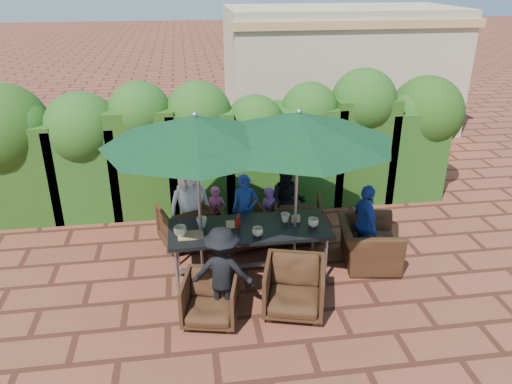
{
  "coord_description": "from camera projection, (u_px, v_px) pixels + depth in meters",
  "views": [
    {
      "loc": [
        -0.75,
        -6.27,
        4.1
      ],
      "look_at": [
        0.24,
        0.4,
        1.07
      ],
      "focal_mm": 35.0,
      "sensor_mm": 36.0,
      "label": 1
    }
  ],
  "objects": [
    {
      "name": "serving_tray",
      "position": [
        191.0,
        235.0,
        6.83
      ],
      "size": [
        0.35,
        0.25,
        0.02
      ],
      "primitive_type": "cube",
      "color": "#9D794C",
      "rests_on": "dining_table"
    },
    {
      "name": "cup_a",
      "position": [
        180.0,
        231.0,
        6.81
      ],
      "size": [
        0.18,
        0.18,
        0.14
      ],
      "primitive_type": "imported",
      "color": "beige",
      "rests_on": "dining_table"
    },
    {
      "name": "chair_near_left",
      "position": [
        210.0,
        297.0,
        6.24
      ],
      "size": [
        0.79,
        0.76,
        0.69
      ],
      "primitive_type": "imported",
      "rotation": [
        0.0,
        0.0,
        -0.22
      ],
      "color": "black",
      "rests_on": "ground"
    },
    {
      "name": "building",
      "position": [
        339.0,
        69.0,
        13.56
      ],
      "size": [
        6.2,
        3.08,
        3.2
      ],
      "color": "#BBAC8B",
      "rests_on": "ground"
    },
    {
      "name": "umbrella_right",
      "position": [
        298.0,
        127.0,
        6.48
      ],
      "size": [
        2.58,
        2.58,
        2.46
      ],
      "color": "gray",
      "rests_on": "ground"
    },
    {
      "name": "adult_far_right",
      "position": [
        287.0,
        202.0,
        8.14
      ],
      "size": [
        0.65,
        0.48,
        1.23
      ],
      "primitive_type": "imported",
      "rotation": [
        0.0,
        0.0,
        -0.21
      ],
      "color": "black",
      "rests_on": "ground"
    },
    {
      "name": "pedestrian_b",
      "position": [
        319.0,
        126.0,
        11.43
      ],
      "size": [
        0.84,
        0.61,
        1.6
      ],
      "primitive_type": "imported",
      "rotation": [
        0.0,
        0.0,
        3.33
      ],
      "color": "#E14F93",
      "rests_on": "ground"
    },
    {
      "name": "chair_far_left",
      "position": [
        185.0,
        223.0,
        7.98
      ],
      "size": [
        0.92,
        0.89,
        0.76
      ],
      "primitive_type": "imported",
      "rotation": [
        0.0,
        0.0,
        3.46
      ],
      "color": "black",
      "rests_on": "ground"
    },
    {
      "name": "cup_d",
      "position": [
        285.0,
        218.0,
        7.2
      ],
      "size": [
        0.14,
        0.14,
        0.13
      ],
      "primitive_type": "imported",
      "color": "beige",
      "rests_on": "dining_table"
    },
    {
      "name": "chair_far_right",
      "position": [
        298.0,
        215.0,
        8.2
      ],
      "size": [
        0.89,
        0.86,
        0.78
      ],
      "primitive_type": "imported",
      "rotation": [
        0.0,
        0.0,
        2.92
      ],
      "color": "black",
      "rests_on": "ground"
    },
    {
      "name": "ketchup_bottle",
      "position": [
        238.0,
        222.0,
        7.02
      ],
      "size": [
        0.04,
        0.04,
        0.17
      ],
      "primitive_type": "cylinder",
      "color": "#B20C0A",
      "rests_on": "dining_table"
    },
    {
      "name": "cup_e",
      "position": [
        313.0,
        222.0,
        7.07
      ],
      "size": [
        0.16,
        0.16,
        0.12
      ],
      "primitive_type": "imported",
      "color": "beige",
      "rests_on": "dining_table"
    },
    {
      "name": "pedestrian_c",
      "position": [
        370.0,
        121.0,
        11.37
      ],
      "size": [
        1.31,
        0.93,
        1.86
      ],
      "primitive_type": "imported",
      "rotation": [
        0.0,
        0.0,
        2.79
      ],
      "color": "gray",
      "rests_on": "ground"
    },
    {
      "name": "ground",
      "position": [
        244.0,
        269.0,
        7.43
      ],
      "size": [
        80.0,
        80.0,
        0.0
      ],
      "primitive_type": "plane",
      "color": "brown",
      "rests_on": "ground"
    },
    {
      "name": "dining_table",
      "position": [
        249.0,
        232.0,
        7.09
      ],
      "size": [
        2.28,
        0.9,
        0.75
      ],
      "color": "black",
      "rests_on": "ground"
    },
    {
      "name": "adult_near_left",
      "position": [
        222.0,
        272.0,
        6.26
      ],
      "size": [
        0.85,
        0.52,
        1.24
      ],
      "primitive_type": "imported",
      "rotation": [
        0.0,
        0.0,
        2.92
      ],
      "color": "black",
      "rests_on": "ground"
    },
    {
      "name": "umbrella_left",
      "position": [
        196.0,
        131.0,
        6.35
      ],
      "size": [
        2.47,
        2.47,
        2.46
      ],
      "color": "gray",
      "rests_on": "ground"
    },
    {
      "name": "sauce_bottle",
      "position": [
        239.0,
        219.0,
        7.1
      ],
      "size": [
        0.04,
        0.04,
        0.17
      ],
      "primitive_type": "cylinder",
      "color": "#4C230C",
      "rests_on": "dining_table"
    },
    {
      "name": "chair_far_mid",
      "position": [
        242.0,
        224.0,
        7.98
      ],
      "size": [
        0.83,
        0.8,
        0.72
      ],
      "primitive_type": "imported",
      "rotation": [
        0.0,
        0.0,
        3.37
      ],
      "color": "black",
      "rests_on": "ground"
    },
    {
      "name": "number_block_left",
      "position": [
        230.0,
        224.0,
        7.04
      ],
      "size": [
        0.12,
        0.06,
        0.1
      ],
      "primitive_type": "cube",
      "color": "tan",
      "rests_on": "dining_table"
    },
    {
      "name": "cup_b",
      "position": [
        202.0,
        222.0,
        7.05
      ],
      "size": [
        0.15,
        0.15,
        0.14
      ],
      "primitive_type": "imported",
      "color": "beige",
      "rests_on": "dining_table"
    },
    {
      "name": "adult_end_right",
      "position": [
        365.0,
        224.0,
        7.44
      ],
      "size": [
        0.41,
        0.75,
        1.24
      ],
      "primitive_type": "imported",
      "rotation": [
        0.0,
        0.0,
        1.64
      ],
      "color": "#1C3C9B",
      "rests_on": "ground"
    },
    {
      "name": "hedge_wall",
      "position": [
        215.0,
        138.0,
        8.96
      ],
      "size": [
        9.1,
        1.6,
        2.49
      ],
      "color": "#18360E",
      "rests_on": "ground"
    },
    {
      "name": "child_left",
      "position": [
        216.0,
        213.0,
        8.13
      ],
      "size": [
        0.38,
        0.33,
        0.91
      ],
      "primitive_type": "imported",
      "rotation": [
        0.0,
        0.0,
        -0.23
      ],
      "color": "#E14F93",
      "rests_on": "ground"
    },
    {
      "name": "adult_far_left",
      "position": [
        190.0,
        205.0,
        7.81
      ],
      "size": [
        0.81,
        0.65,
        1.43
      ],
      "primitive_type": "imported",
      "rotation": [
        0.0,
        0.0,
        0.38
      ],
      "color": "white",
      "rests_on": "ground"
    },
    {
      "name": "chair_end_right",
      "position": [
        368.0,
        237.0,
        7.46
      ],
      "size": [
        0.8,
        1.09,
        0.87
      ],
      "primitive_type": "imported",
      "rotation": [
        0.0,
        0.0,
        1.41
      ],
      "color": "black",
      "rests_on": "ground"
    },
    {
      "name": "cup_c",
      "position": [
        258.0,
        232.0,
        6.82
      ],
      "size": [
        0.15,
        0.15,
        0.12
      ],
      "primitive_type": "imported",
      "color": "beige",
      "rests_on": "dining_table"
    },
    {
      "name": "adult_far_mid",
      "position": [
        245.0,
        210.0,
        7.91
      ],
      "size": [
        0.45,
        0.37,
        1.19
      ],
      "primitive_type": "imported",
      "rotation": [
        0.0,
        0.0,
        -0.06
      ],
      "color": "#1C3C9B",
      "rests_on": "ground"
    },
    {
      "name": "pedestrian_a",
      "position": [
        297.0,
        129.0,
        11.17
      ],
      "size": [
        1.63,
        0.97,
        1.65
      ],
      "primitive_type": "imported",
      "rotation": [
        0.0,
        0.0,
        2.85
      ],
      "color": "#24852F",
      "rests_on": "ground"
    },
    {
      "name": "number_block_right",
      "position": [
        296.0,
        219.0,
        7.2
      ],
      "size": [
        0.12,
        0.06,
        0.1
      ],
      "primitive_type": "cube",
      "color": "tan",
      "rests_on": "dining_table"
    },
    {
      "name": "chair_near_right",
      "position": [
        294.0,
        285.0,
        6.39
      ],
      "size": [
        0.92,
        0.89,
        0.78
      ],
      "primitive_type": "imported",
      "rotation": [
        0.0,
        0.0,
        -0.27
      ],
      "color": "black",
      "rests_on": "ground"
    },
    {
      "name": "child_right",
      "position": [
        270.0,
        214.0,
        8.11
      ],
      "size": [
        0.39,
        0.34,
        0.91
      ],
      "primitive_type": "imported",
      "rotation": [
        0.0,
        0.0,
        0.26
      ],
      "color": "purple",
      "rests_on": "ground"
    }
  ]
}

